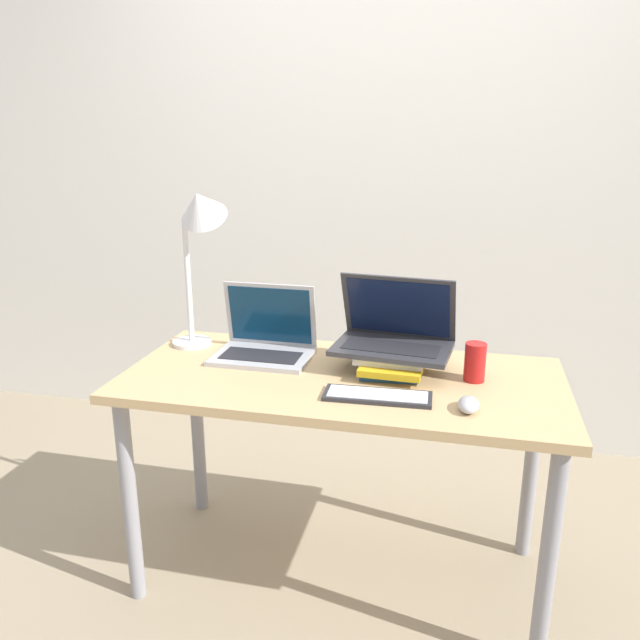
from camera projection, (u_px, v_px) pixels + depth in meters
wall_back at (391, 164)px, 2.88m from camera, size 8.00×0.05×2.70m
desk at (342, 402)px, 2.01m from camera, size 1.39×0.65×0.75m
laptop_left at (265, 342)px, 2.15m from camera, size 0.33×0.24×0.25m
book_stack at (392, 361)px, 2.01m from camera, size 0.22×0.28×0.07m
laptop_on_books at (394, 334)px, 2.02m from camera, size 0.39×0.28×0.24m
wireless_keyboard at (378, 396)px, 1.82m from camera, size 0.32×0.12×0.01m
mouse at (469, 405)px, 1.73m from camera, size 0.06×0.10×0.04m
soda_can at (475, 362)px, 1.93m from camera, size 0.07×0.07×0.12m
desk_lamp at (199, 224)px, 2.10m from camera, size 0.23×0.20×0.60m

